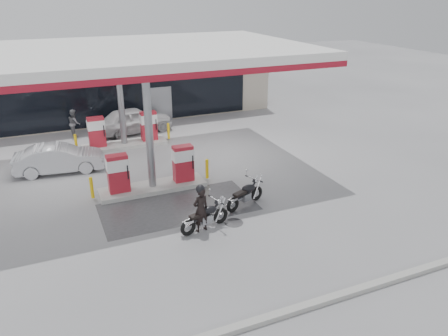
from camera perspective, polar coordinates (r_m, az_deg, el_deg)
The scene contains 15 objects.
ground at distance 17.27m, azimuth -7.57°, elevation -5.38°, with size 90.00×90.00×0.00m, color gray.
wet_patch at distance 17.39m, azimuth -5.98°, elevation -5.09°, with size 6.00×3.00×0.00m, color #4C4C4F.
drain_cover at distance 16.21m, azimuth 1.29°, elevation -7.15°, with size 0.70×0.70×0.01m, color #38383A.
kerb at distance 11.80m, azimuth 2.58°, elevation -19.93°, with size 28.00×0.25×0.15m, color gray.
store_building at distance 31.55m, azimuth -16.02°, elevation 10.70°, with size 22.00×8.22×4.00m.
canopy at distance 20.35m, azimuth -12.41°, elevation 14.25°, with size 16.00×10.02×5.51m.
pump_island_near at distance 18.72m, azimuth -9.39°, elevation -0.79°, with size 5.14×1.30×1.78m.
pump_island_far at distance 24.25m, azimuth -12.97°, elevation 4.40°, with size 5.14×1.30×1.78m.
main_motorcycle at distance 15.62m, azimuth -2.44°, elevation -6.46°, with size 2.00×0.82×1.04m.
biker_main at distance 15.34m, azimuth -3.05°, elevation -5.44°, with size 0.61×0.40×1.68m, color black.
parked_motorcycle at distance 17.22m, azimuth 2.84°, elevation -3.56°, with size 1.92×1.00×1.04m.
sedan_white at distance 26.49m, azimuth -11.62°, elevation 6.16°, with size 1.79×4.45×1.51m, color silver.
attendant at distance 26.63m, azimuth -18.97°, elevation 5.58°, with size 0.78×0.61×1.61m, color #58585D.
hatchback_silver at distance 21.68m, azimuth -20.71°, elevation 1.16°, with size 1.40×4.01×1.32m, color #ACAFB4.
parked_car_right at distance 32.51m, azimuth 2.74°, elevation 9.18°, with size 1.72×3.74×1.04m, color #571713.
Camera 1 is at (-3.89, -14.78, 8.04)m, focal length 35.00 mm.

